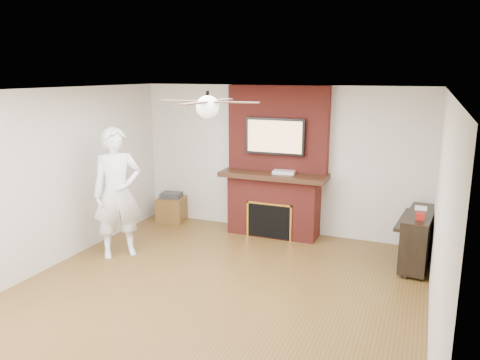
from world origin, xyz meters
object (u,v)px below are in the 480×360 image
at_px(fireplace, 275,177).
at_px(side_table, 172,208).
at_px(person, 117,193).
at_px(piano, 418,237).

distance_m(fireplace, side_table, 2.12).
height_order(person, side_table, person).
xyz_separation_m(person, piano, (4.16, 1.27, -0.55)).
bearing_deg(person, fireplace, -0.60).
bearing_deg(side_table, piano, -16.34).
height_order(side_table, piano, piano).
relative_size(fireplace, person, 1.29).
bearing_deg(piano, fireplace, 172.55).
bearing_deg(fireplace, person, -135.43).
distance_m(side_table, piano, 4.32).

